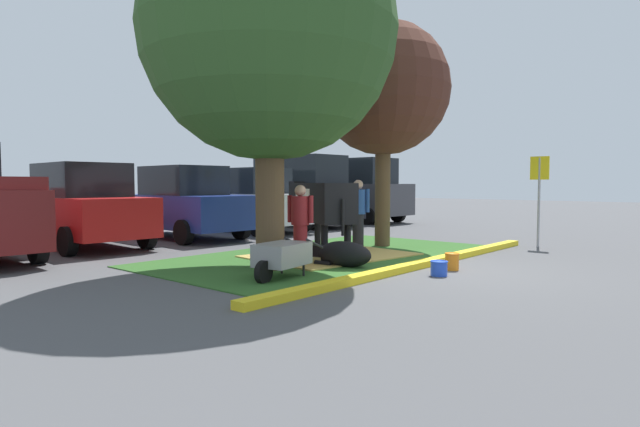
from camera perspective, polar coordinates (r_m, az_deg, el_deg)
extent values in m
plane|color=#4C4C4F|center=(9.72, 12.12, -5.89)|extent=(80.00, 80.00, 0.00)
cube|color=#2D5B23|center=(11.17, 1.08, -4.57)|extent=(7.73, 4.22, 0.02)
cube|color=yellow|center=(9.89, 11.25, -5.38)|extent=(8.93, 0.24, 0.12)
cube|color=tan|center=(11.01, 1.19, -4.61)|extent=(3.48, 2.78, 0.04)
cylinder|color=brown|center=(9.29, -5.49, 1.84)|extent=(0.51, 0.51, 2.61)
sphere|color=#2D5123|center=(9.66, -5.59, 19.14)|extent=(4.48, 4.48, 4.48)
cylinder|color=brown|center=(12.78, 6.85, 2.44)|extent=(0.37, 0.37, 2.71)
sphere|color=#4C281E|center=(12.98, 6.93, 13.42)|extent=(3.20, 3.20, 3.20)
cube|color=black|center=(10.97, 0.07, 1.26)|extent=(1.72, 2.35, 0.80)
cube|color=white|center=(11.11, -0.20, 1.29)|extent=(1.06, 1.14, 0.56)
cylinder|color=black|center=(12.22, -2.10, 1.94)|extent=(0.59, 0.71, 0.58)
cube|color=black|center=(12.52, -2.56, 2.80)|extent=(0.44, 0.51, 0.32)
cube|color=white|center=(12.71, -2.84, 2.62)|extent=(0.23, 0.20, 0.20)
cylinder|color=black|center=(11.75, -2.52, -2.39)|extent=(0.14, 0.14, 0.75)
cylinder|color=black|center=(11.91, -0.27, -2.31)|extent=(0.14, 0.14, 0.75)
cylinder|color=black|center=(10.14, 0.48, -3.30)|extent=(0.14, 0.14, 0.75)
cylinder|color=black|center=(10.32, 3.03, -3.19)|extent=(0.14, 0.14, 0.75)
cylinder|color=black|center=(9.87, 2.51, -0.42)|extent=(0.06, 0.06, 0.70)
ellipsoid|color=black|center=(9.64, 2.66, -4.45)|extent=(0.61, 1.15, 0.48)
cube|color=black|center=(9.96, -0.30, -4.08)|extent=(0.23, 0.30, 0.22)
cube|color=silver|center=(10.03, -0.87, -4.04)|extent=(0.11, 0.07, 0.16)
cylinder|color=black|center=(9.70, 0.33, -5.48)|extent=(0.14, 0.36, 0.10)
cylinder|color=maroon|center=(9.75, -2.16, -3.50)|extent=(0.26, 0.26, 0.77)
cylinder|color=maroon|center=(9.70, -2.16, 0.33)|extent=(0.34, 0.34, 0.53)
sphere|color=tan|center=(9.69, -2.17, 2.52)|extent=(0.21, 0.21, 0.21)
cylinder|color=maroon|center=(9.80, -3.31, 0.52)|extent=(0.09, 0.09, 0.50)
cylinder|color=maroon|center=(9.60, -0.99, 0.46)|extent=(0.09, 0.09, 0.50)
cylinder|color=black|center=(12.22, 4.18, -1.99)|extent=(0.26, 0.26, 0.83)
cylinder|color=#23478C|center=(12.17, 4.20, 1.29)|extent=(0.34, 0.34, 0.57)
sphere|color=tan|center=(12.16, 4.20, 3.16)|extent=(0.22, 0.22, 0.22)
cylinder|color=#23478C|center=(12.14, 5.23, 1.41)|extent=(0.09, 0.09, 0.54)
cylinder|color=#23478C|center=(12.20, 3.17, 1.43)|extent=(0.09, 0.09, 0.54)
cylinder|color=#9E7F5B|center=(12.43, -2.26, -1.99)|extent=(0.26, 0.26, 0.79)
cylinder|color=slate|center=(12.39, -2.27, 1.08)|extent=(0.34, 0.34, 0.54)
sphere|color=#8C664C|center=(12.38, -2.27, 2.83)|extent=(0.21, 0.21, 0.21)
cylinder|color=slate|center=(12.53, -1.50, 1.23)|extent=(0.09, 0.09, 0.52)
cylinder|color=slate|center=(12.25, -3.05, 1.18)|extent=(0.09, 0.09, 0.52)
cube|color=gray|center=(8.47, -4.15, -4.45)|extent=(0.99, 0.75, 0.36)
cylinder|color=black|center=(8.10, -6.18, -6.39)|extent=(0.37, 0.16, 0.36)
cylinder|color=black|center=(8.64, -1.80, -6.17)|extent=(0.04, 0.04, 0.24)
cylinder|color=black|center=(8.88, -4.21, -5.92)|extent=(0.04, 0.04, 0.24)
cylinder|color=black|center=(8.88, -0.59, -3.30)|extent=(0.53, 0.13, 0.23)
cylinder|color=black|center=(9.11, -2.96, -3.14)|extent=(0.53, 0.13, 0.23)
cylinder|color=#99999E|center=(13.71, 22.79, 1.13)|extent=(0.06, 0.06, 2.16)
cube|color=yellow|center=(13.71, 22.86, 4.60)|extent=(0.05, 0.44, 0.56)
cylinder|color=blue|center=(8.97, 12.86, -5.89)|extent=(0.27, 0.27, 0.24)
torus|color=blue|center=(8.95, 12.87, -5.13)|extent=(0.30, 0.30, 0.02)
cylinder|color=orange|center=(9.61, 14.21, -5.14)|extent=(0.24, 0.24, 0.29)
torus|color=orange|center=(9.59, 14.23, -4.27)|extent=(0.27, 0.27, 0.02)
cylinder|color=black|center=(11.38, -28.44, -3.25)|extent=(0.25, 0.65, 0.64)
cube|color=red|center=(13.85, -24.52, -0.18)|extent=(1.99, 4.47, 0.90)
cube|color=black|center=(13.83, -24.60, 3.34)|extent=(1.68, 2.27, 0.80)
cylinder|color=black|center=(14.93, -29.75, -1.82)|extent=(0.25, 0.65, 0.64)
cylinder|color=black|center=(15.55, -23.40, -1.47)|extent=(0.25, 0.65, 0.64)
cylinder|color=black|center=(12.23, -25.85, -2.75)|extent=(0.25, 0.65, 0.64)
cylinder|color=black|center=(12.98, -18.40, -2.26)|extent=(0.25, 0.65, 0.64)
cube|color=navy|center=(15.14, -14.67, 0.28)|extent=(1.99, 4.47, 0.90)
cube|color=black|center=(15.12, -14.72, 3.50)|extent=(1.68, 2.27, 0.80)
cylinder|color=black|center=(15.97, -20.11, -1.28)|extent=(0.25, 0.65, 0.64)
cylinder|color=black|center=(16.85, -14.63, -0.95)|extent=(0.25, 0.65, 0.64)
cylinder|color=black|center=(13.48, -14.67, -2.00)|extent=(0.25, 0.65, 0.64)
cylinder|color=black|center=(14.51, -8.63, -1.56)|extent=(0.25, 0.65, 0.64)
cube|color=silver|center=(16.82, -7.55, 0.65)|extent=(1.99, 4.47, 0.90)
cube|color=black|center=(16.80, -7.58, 3.55)|extent=(1.68, 2.27, 0.80)
cylinder|color=black|center=(17.46, -12.80, -0.78)|extent=(0.25, 0.65, 0.64)
cylinder|color=black|center=(18.52, -8.17, -0.50)|extent=(0.25, 0.65, 0.64)
cylinder|color=black|center=(15.18, -6.77, -1.33)|extent=(0.25, 0.65, 0.64)
cylinder|color=black|center=(16.38, -1.94, -0.97)|extent=(0.25, 0.65, 0.64)
cube|color=black|center=(18.90, -2.22, 1.43)|extent=(2.10, 4.68, 1.20)
cube|color=black|center=(18.90, -2.23, 4.76)|extent=(1.81, 3.27, 1.00)
cylinder|color=black|center=(19.41, -7.32, -0.32)|extent=(0.25, 0.65, 0.64)
cylinder|color=black|center=(20.66, -3.24, -0.08)|extent=(0.25, 0.65, 0.64)
cylinder|color=black|center=(17.21, -0.99, -0.76)|extent=(0.25, 0.65, 0.64)
cylinder|color=black|center=(18.61, 3.10, -0.46)|extent=(0.25, 0.65, 0.64)
cube|color=#3D3D42|center=(21.08, 3.70, 1.62)|extent=(2.10, 4.68, 1.20)
cube|color=black|center=(21.07, 3.71, 4.61)|extent=(1.81, 3.27, 1.00)
cylinder|color=black|center=(21.40, -1.02, 0.04)|extent=(0.25, 0.65, 0.64)
cylinder|color=black|center=(22.79, 2.32, 0.24)|extent=(0.25, 0.65, 0.64)
cylinder|color=black|center=(19.43, 5.30, -0.31)|extent=(0.25, 0.65, 0.64)
cylinder|color=black|center=(20.95, 8.50, -0.06)|extent=(0.25, 0.65, 0.64)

